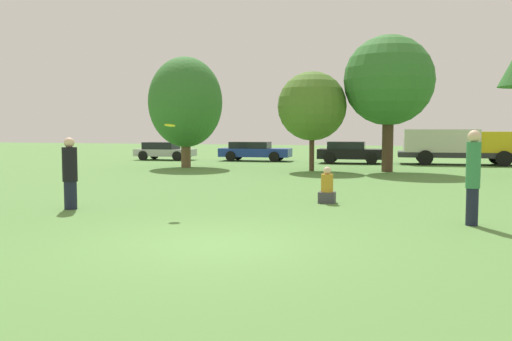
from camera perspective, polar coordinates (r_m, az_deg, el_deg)
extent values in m
plane|color=#54843D|center=(9.49, -4.31, -7.84)|extent=(120.00, 120.00, 0.00)
cylinder|color=#191E33|center=(14.31, -19.11, -2.50)|extent=(0.31, 0.31, 0.70)
cylinder|color=black|center=(14.24, -19.19, 0.62)|extent=(0.37, 0.37, 0.86)
sphere|color=beige|center=(14.22, -19.25, 2.82)|extent=(0.26, 0.26, 0.26)
cylinder|color=#191E33|center=(12.10, 21.99, -3.60)|extent=(0.25, 0.25, 0.79)
cylinder|color=#337F4C|center=(12.02, 22.10, 0.54)|extent=(0.29, 0.29, 0.96)
sphere|color=beige|center=(12.00, 22.19, 3.39)|extent=(0.26, 0.26, 0.26)
cylinder|color=yellow|center=(12.99, -9.15, 4.76)|extent=(0.26, 0.26, 0.07)
cube|color=#3F3F47|center=(14.83, 7.55, -2.85)|extent=(0.44, 0.37, 0.30)
cylinder|color=#BF8C26|center=(14.79, 7.57, -1.33)|extent=(0.33, 0.33, 0.49)
sphere|color=beige|center=(14.76, 7.58, -0.01)|extent=(0.21, 0.21, 0.21)
cylinder|color=brown|center=(28.80, -7.47, 2.71)|extent=(0.51, 0.51, 2.39)
ellipsoid|color=#33702D|center=(28.82, -7.51, 7.23)|extent=(3.91, 3.91, 4.76)
cylinder|color=#473323|center=(26.17, 5.95, 2.38)|extent=(0.24, 0.24, 2.22)
sphere|color=#4C7528|center=(26.17, 5.99, 6.82)|extent=(3.33, 3.33, 3.33)
cylinder|color=#473323|center=(26.29, 13.82, 3.31)|extent=(0.53, 0.53, 3.16)
sphere|color=#33702D|center=(26.39, 13.93, 9.29)|extent=(4.25, 4.25, 4.25)
cube|color=#B2B2B7|center=(36.07, -9.62, 1.90)|extent=(3.93, 1.97, 0.46)
cube|color=black|center=(36.17, -10.05, 2.62)|extent=(2.20, 1.65, 0.46)
cylinder|color=black|center=(36.42, -7.36, 1.66)|extent=(0.63, 0.22, 0.62)
cylinder|color=black|center=(34.81, -8.39, 1.53)|extent=(0.63, 0.22, 0.62)
cylinder|color=black|center=(37.35, -10.76, 1.69)|extent=(0.63, 0.22, 0.62)
cylinder|color=black|center=(35.78, -11.92, 1.56)|extent=(0.63, 0.22, 0.62)
cube|color=#1E389E|center=(34.42, -0.07, 1.93)|extent=(4.63, 1.92, 0.54)
cube|color=black|center=(34.48, -0.62, 2.72)|extent=(2.58, 1.60, 0.42)
cylinder|color=black|center=(34.92, 2.50, 1.60)|extent=(0.65, 0.22, 0.64)
cylinder|color=black|center=(33.31, 1.94, 1.46)|extent=(0.65, 0.22, 0.64)
cylinder|color=black|center=(35.58, -1.95, 1.65)|extent=(0.65, 0.22, 0.64)
cylinder|color=black|center=(34.00, -2.71, 1.52)|extent=(0.65, 0.22, 0.64)
cube|color=black|center=(32.39, 10.10, 1.75)|extent=(4.01, 2.07, 0.58)
cube|color=black|center=(32.39, 9.60, 2.66)|extent=(2.24, 1.74, 0.44)
cylinder|color=black|center=(33.26, 12.28, 1.38)|extent=(0.67, 0.22, 0.66)
cylinder|color=black|center=(31.43, 12.19, 1.21)|extent=(0.67, 0.22, 0.66)
cylinder|color=black|center=(33.42, 8.13, 1.45)|extent=(0.67, 0.22, 0.66)
cylinder|color=black|center=(31.59, 7.80, 1.28)|extent=(0.67, 0.22, 0.66)
cube|color=#2D2D33|center=(32.87, 20.58, 1.60)|extent=(6.69, 2.57, 0.30)
cube|color=gold|center=(33.14, 24.12, 2.78)|extent=(2.22, 2.20, 1.17)
cube|color=beige|center=(32.75, 19.02, 3.02)|extent=(4.20, 2.42, 1.29)
cylinder|color=black|center=(34.29, 24.18, 1.34)|extent=(0.87, 0.31, 0.85)
cylinder|color=black|center=(32.15, 24.87, 1.15)|extent=(0.87, 0.31, 0.85)
cylinder|color=black|center=(33.80, 17.32, 1.49)|extent=(0.87, 0.31, 0.85)
cylinder|color=black|center=(31.63, 17.55, 1.30)|extent=(0.87, 0.31, 0.85)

